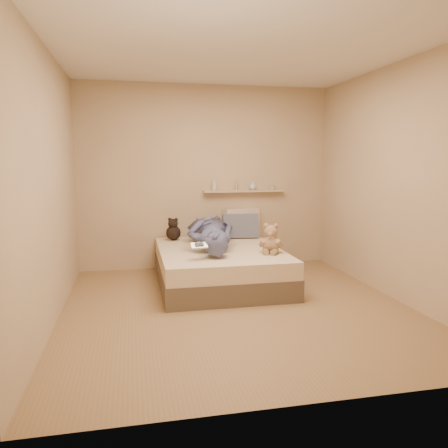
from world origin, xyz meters
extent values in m
plane|color=olive|center=(0.00, 0.00, 0.00)|extent=(3.80, 3.80, 0.00)
plane|color=silver|center=(0.00, 0.00, 2.60)|extent=(3.80, 3.80, 0.00)
plane|color=tan|center=(0.00, 1.90, 1.30)|extent=(3.60, 0.00, 3.60)
plane|color=tan|center=(0.00, -1.90, 1.30)|extent=(3.60, 0.00, 3.60)
plane|color=tan|center=(-1.80, 0.00, 1.30)|extent=(0.00, 3.80, 3.80)
plane|color=tan|center=(1.80, 0.00, 1.30)|extent=(0.00, 3.80, 3.80)
cube|color=brown|center=(0.00, 0.93, 0.12)|extent=(1.50, 1.90, 0.25)
cube|color=beige|center=(0.00, 0.93, 0.35)|extent=(1.48, 1.88, 0.20)
cube|color=#B0B1B7|center=(-0.34, 0.34, 0.61)|extent=(0.19, 0.10, 0.06)
cube|color=black|center=(-0.34, 0.34, 0.63)|extent=(0.10, 0.05, 0.03)
sphere|color=tan|center=(0.55, 0.56, 0.56)|extent=(0.22, 0.22, 0.22)
sphere|color=#A07757|center=(0.54, 0.54, 0.71)|extent=(0.16, 0.16, 0.16)
sphere|color=#9D7656|center=(0.49, 0.56, 0.78)|extent=(0.06, 0.06, 0.06)
sphere|color=#926F50|center=(0.60, 0.52, 0.78)|extent=(0.06, 0.06, 0.06)
sphere|color=#9A7055|center=(0.52, 0.47, 0.69)|extent=(0.07, 0.07, 0.07)
cylinder|color=#A47857|center=(0.45, 0.57, 0.57)|extent=(0.07, 0.15, 0.12)
cylinder|color=#9D7D54|center=(0.63, 0.49, 0.57)|extent=(0.14, 0.14, 0.12)
cylinder|color=#90754C|center=(0.47, 0.49, 0.48)|extent=(0.09, 0.15, 0.07)
cylinder|color=olive|center=(0.56, 0.45, 0.48)|extent=(0.14, 0.16, 0.07)
cylinder|color=beige|center=(0.54, 0.54, 0.64)|extent=(0.15, 0.15, 0.02)
sphere|color=black|center=(-0.51, 1.63, 0.55)|extent=(0.20, 0.20, 0.20)
sphere|color=black|center=(-0.51, 1.62, 0.68)|extent=(0.14, 0.14, 0.14)
sphere|color=black|center=(-0.55, 1.64, 0.74)|extent=(0.05, 0.05, 0.05)
sphere|color=black|center=(-0.47, 1.61, 0.74)|extent=(0.05, 0.05, 0.05)
cube|color=beige|center=(0.49, 1.76, 0.65)|extent=(0.59, 0.37, 0.41)
cube|color=slate|center=(0.44, 1.62, 0.62)|extent=(0.52, 0.25, 0.36)
imported|color=#4B5076|center=(-0.08, 1.12, 0.65)|extent=(0.77, 1.71, 0.40)
cube|color=tan|center=(0.55, 1.84, 1.10)|extent=(1.20, 0.12, 0.03)
imported|color=silver|center=(0.11, 1.84, 1.20)|extent=(0.07, 0.07, 0.18)
cylinder|color=white|center=(0.43, 1.84, 1.19)|extent=(0.03, 0.03, 0.16)
imported|color=silver|center=(0.68, 1.84, 1.18)|extent=(0.14, 0.14, 0.13)
cylinder|color=#AB9E92|center=(0.98, 1.84, 1.14)|extent=(0.07, 0.07, 0.06)
camera|label=1|loc=(-1.05, -4.32, 1.54)|focal=35.00mm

